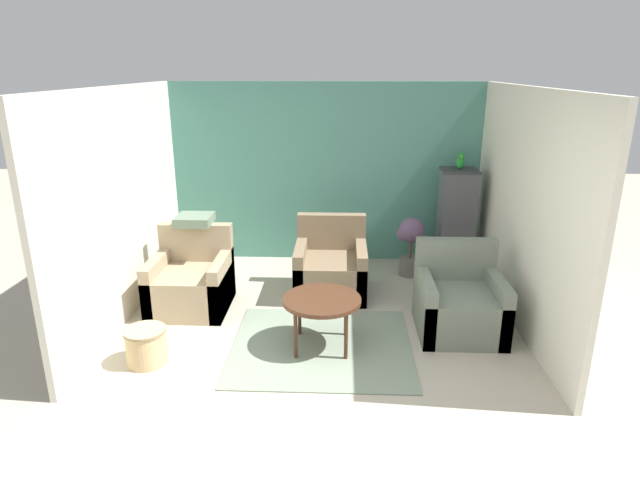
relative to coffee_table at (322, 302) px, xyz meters
The scene contains 14 objects.
ground_plane 1.11m from the coffee_table, 92.73° to the right, with size 20.00×20.00×0.00m, color #B2A893.
wall_back_accent 2.65m from the coffee_table, 91.08° to the left, with size 4.23×0.06×2.41m.
wall_left 2.38m from the coffee_table, 160.57° to the left, with size 0.06×3.52×2.41m.
wall_right 2.29m from the coffee_table, 20.27° to the left, with size 0.06×3.52×2.41m.
area_rug 0.46m from the coffee_table, behind, with size 1.73×1.58×0.01m.
coffee_table is the anchor object (origin of this frame).
armchair_left 1.72m from the coffee_table, 150.68° to the left, with size 0.83×0.85×0.89m.
armchair_right 1.45m from the coffee_table, 16.03° to the left, with size 0.83×0.85×0.89m.
armchair_middle 1.33m from the coffee_table, 87.52° to the left, with size 0.83×0.85×0.89m.
birdcage 2.65m from the coffee_table, 51.42° to the left, with size 0.50×0.50×1.37m.
parrot 2.82m from the coffee_table, 51.44° to the left, with size 0.10×0.19×0.22m.
potted_plant 2.20m from the coffee_table, 61.02° to the left, with size 0.36×0.32×0.77m.
wicker_basket 1.65m from the coffee_table, 167.13° to the right, with size 0.38×0.38×0.34m.
throw_pillow 1.94m from the coffee_table, 142.24° to the left, with size 0.40×0.40×0.10m.
Camera 1 is at (0.22, -3.60, 2.60)m, focal length 30.00 mm.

